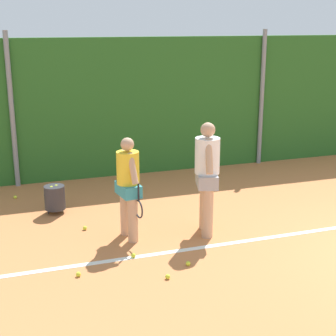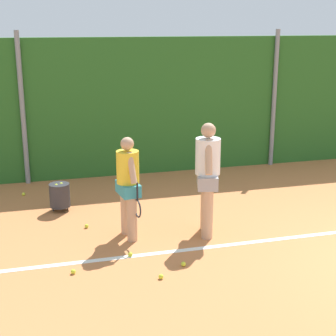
% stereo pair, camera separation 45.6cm
% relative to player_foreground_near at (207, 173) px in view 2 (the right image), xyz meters
% --- Properties ---
extents(hedge_fence_backdrop, '(19.25, 0.25, 2.95)m').
position_rel_player_foreground_near_xyz_m(hedge_fence_backdrop, '(2.82, 3.66, 0.47)').
color(hedge_fence_backdrop, '#286023').
rests_on(hedge_fence_backdrop, ground_plane).
extents(fence_post_left, '(0.10, 0.10, 3.10)m').
position_rel_player_foreground_near_xyz_m(fence_post_left, '(-2.73, 3.48, 0.55)').
color(fence_post_left, gray).
rests_on(fence_post_left, ground_plane).
extents(fence_post_center, '(0.10, 0.10, 3.10)m').
position_rel_player_foreground_near_xyz_m(fence_post_center, '(2.82, 3.48, 0.55)').
color(fence_post_center, gray).
rests_on(fence_post_center, ground_plane).
extents(player_foreground_near, '(0.44, 0.73, 1.79)m').
position_rel_player_foreground_near_xyz_m(player_foreground_near, '(0.00, 0.00, 0.00)').
color(player_foreground_near, tan).
rests_on(player_foreground_near, ground_plane).
extents(player_midcourt, '(0.34, 0.74, 1.60)m').
position_rel_player_foreground_near_xyz_m(player_midcourt, '(-1.21, 0.18, -0.11)').
color(player_midcourt, tan).
rests_on(player_midcourt, ground_plane).
extents(ball_hopper, '(0.36, 0.36, 0.51)m').
position_rel_player_foreground_near_xyz_m(ball_hopper, '(-2.18, 1.64, -0.71)').
color(ball_hopper, '#2D2D33').
rests_on(ball_hopper, ground_plane).
extents(tennis_ball_3, '(0.07, 0.07, 0.07)m').
position_rel_player_foreground_near_xyz_m(tennis_ball_3, '(-0.68, -1.00, -0.97)').
color(tennis_ball_3, '#CCDB33').
rests_on(tennis_ball_3, ground_plane).
extents(tennis_ball_4, '(0.07, 0.07, 0.07)m').
position_rel_player_foreground_near_xyz_m(tennis_ball_4, '(-2.82, 2.65, -0.97)').
color(tennis_ball_4, '#CCDB33').
rests_on(tennis_ball_4, ground_plane).
extents(tennis_ball_5, '(0.07, 0.07, 0.07)m').
position_rel_player_foreground_near_xyz_m(tennis_ball_5, '(-1.07, -1.27, -0.97)').
color(tennis_ball_5, '#CCDB33').
rests_on(tennis_ball_5, ground_plane).
extents(tennis_ball_6, '(0.07, 0.07, 0.07)m').
position_rel_player_foreground_near_xyz_m(tennis_ball_6, '(-1.33, -0.51, -0.97)').
color(tennis_ball_6, '#CCDB33').
rests_on(tennis_ball_6, ground_plane).
extents(tennis_ball_7, '(0.07, 0.07, 0.07)m').
position_rel_player_foreground_near_xyz_m(tennis_ball_7, '(-2.17, -0.83, -0.97)').
color(tennis_ball_7, '#CCDB33').
rests_on(tennis_ball_7, ground_plane).
extents(tennis_ball_8, '(0.07, 0.07, 0.07)m').
position_rel_player_foreground_near_xyz_m(tennis_ball_8, '(-1.82, 0.72, -0.97)').
color(tennis_ball_8, '#CCDB33').
rests_on(tennis_ball_8, ground_plane).
extents(tennis_ball_10, '(0.07, 0.07, 0.07)m').
position_rel_player_foreground_near_xyz_m(tennis_ball_10, '(-0.65, 2.46, -0.97)').
color(tennis_ball_10, '#CCDB33').
rests_on(tennis_ball_10, ground_plane).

